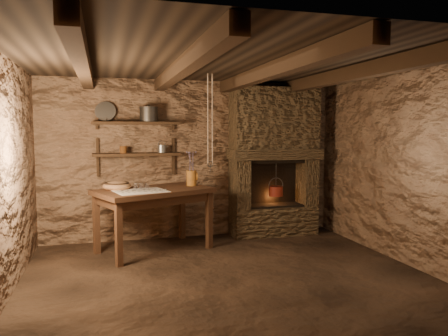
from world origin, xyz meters
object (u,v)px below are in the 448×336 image
object	(u,v)px
stoneware_jug	(192,171)
iron_stockpot	(149,115)
work_table	(154,218)
wooden_bowl	(117,186)
red_pot	(276,190)

from	to	relation	value
stoneware_jug	iron_stockpot	xyz separation A→B (m)	(-0.56, 0.31, 0.80)
work_table	iron_stockpot	size ratio (longest dim) A/B	6.52
wooden_bowl	iron_stockpot	world-z (taller)	iron_stockpot
red_pot	wooden_bowl	bearing A→B (deg)	-172.90
stoneware_jug	iron_stockpot	bearing A→B (deg)	137.06
iron_stockpot	red_pot	size ratio (longest dim) A/B	0.49
iron_stockpot	red_pot	world-z (taller)	iron_stockpot
iron_stockpot	red_pot	distance (m)	2.26
red_pot	iron_stockpot	bearing A→B (deg)	176.46
wooden_bowl	stoneware_jug	bearing A→B (deg)	5.95
wooden_bowl	red_pot	size ratio (longest dim) A/B	0.70
work_table	red_pot	size ratio (longest dim) A/B	3.17
stoneware_jug	iron_stockpot	distance (m)	1.03
wooden_bowl	red_pot	world-z (taller)	red_pot
wooden_bowl	red_pot	distance (m)	2.45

